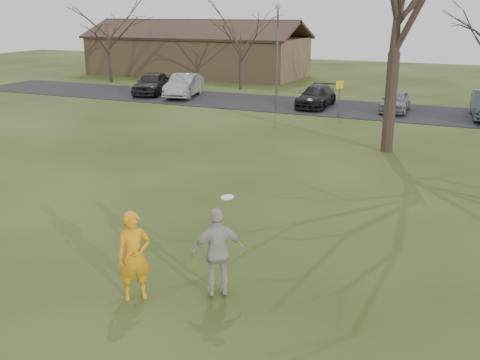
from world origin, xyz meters
name	(u,v)px	position (x,y,z in m)	size (l,w,h in m)	color
ground	(162,298)	(0.00, 0.00, 0.00)	(120.00, 120.00, 0.00)	#1E380F
parking_strip	(383,111)	(0.00, 25.00, 0.02)	(62.00, 6.50, 0.04)	black
player_defender	(134,256)	(-0.50, -0.22, 0.96)	(0.70, 0.46, 1.92)	orange
car_0	(152,83)	(-16.63, 25.15, 0.83)	(1.87, 4.65, 1.58)	black
car_1	(184,85)	(-13.92, 25.03, 0.83)	(1.67, 4.80, 1.58)	#95959A
car_3	(316,97)	(-4.16, 24.74, 0.69)	(1.81, 4.45, 1.29)	black
car_4	(396,101)	(0.69, 25.01, 0.68)	(1.52, 3.77, 1.29)	gray
catching_play	(218,252)	(1.07, 0.56, 1.03)	(1.19, 1.04, 2.15)	#BFAFAB
building	(197,54)	(-20.00, 38.00, 1.93)	(20.60, 8.50, 5.14)	#8C6D4C
lamp_post	(277,44)	(-6.00, 22.50, 3.97)	(0.34, 0.34, 6.27)	#47474C
sign_yellow	(339,92)	(-2.00, 22.00, 1.45)	(0.35, 0.35, 2.08)	#47474C
small_tree_row	(473,43)	(4.38, 30.06, 3.89)	(55.00, 5.90, 8.50)	#352821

